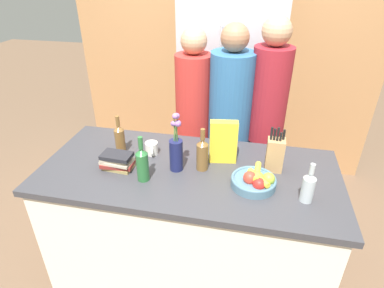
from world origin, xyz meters
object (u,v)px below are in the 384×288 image
(knife_block, at_px, (275,154))
(refrigerator, at_px, (230,91))
(coffee_mug, at_px, (152,148))
(bottle_vinegar, at_px, (142,163))
(bottle_wine, at_px, (120,138))
(person_in_blue, at_px, (230,122))
(cereal_box, at_px, (223,142))
(bottle_oil, at_px, (308,187))
(person_at_sink, at_px, (194,119))
(bottle_water, at_px, (202,154))
(flower_vase, at_px, (176,151))
(book_stack, at_px, (117,161))
(fruit_bowl, at_px, (255,180))
(person_in_red_tee, at_px, (266,118))

(knife_block, bearing_deg, refrigerator, 108.34)
(coffee_mug, xyz_separation_m, bottle_vinegar, (0.04, -0.28, 0.07))
(knife_block, bearing_deg, bottle_wine, 179.87)
(bottle_vinegar, relative_size, person_in_blue, 0.17)
(cereal_box, distance_m, person_in_blue, 0.53)
(knife_block, xyz_separation_m, bottle_oil, (0.17, -0.26, -0.02))
(bottle_wine, height_order, person_at_sink, person_at_sink)
(coffee_mug, bearing_deg, person_at_sink, 74.21)
(refrigerator, distance_m, knife_block, 1.26)
(knife_block, height_order, bottle_water, knife_block)
(bottle_water, height_order, person_at_sink, person_at_sink)
(flower_vase, height_order, bottle_wine, flower_vase)
(bottle_oil, bearing_deg, bottle_water, 163.15)
(bottle_oil, bearing_deg, bottle_wine, 167.15)
(book_stack, height_order, bottle_water, bottle_water)
(flower_vase, relative_size, bottle_water, 1.38)
(knife_block, xyz_separation_m, bottle_wine, (-0.99, 0.00, -0.01))
(fruit_bowl, relative_size, bottle_wine, 0.98)
(cereal_box, relative_size, person_at_sink, 0.17)
(fruit_bowl, bearing_deg, cereal_box, 132.88)
(flower_vase, distance_m, book_stack, 0.37)
(flower_vase, xyz_separation_m, person_at_sink, (-0.04, 0.72, -0.13))
(bottle_wine, height_order, person_in_blue, person_in_blue)
(coffee_mug, distance_m, person_in_blue, 0.70)
(bottle_vinegar, distance_m, bottle_water, 0.36)
(fruit_bowl, distance_m, bottle_water, 0.35)
(flower_vase, distance_m, bottle_wine, 0.43)
(book_stack, distance_m, person_at_sink, 0.84)
(cereal_box, bearing_deg, knife_block, -5.91)
(coffee_mug, bearing_deg, flower_vase, -34.27)
(refrigerator, xyz_separation_m, person_at_sink, (-0.23, -0.59, -0.04))
(cereal_box, distance_m, book_stack, 0.66)
(refrigerator, height_order, person_at_sink, refrigerator)
(refrigerator, relative_size, bottle_water, 7.15)
(refrigerator, relative_size, bottle_oil, 8.51)
(fruit_bowl, distance_m, person_in_red_tee, 0.79)
(coffee_mug, distance_m, bottle_vinegar, 0.29)
(coffee_mug, bearing_deg, bottle_wine, -174.86)
(person_in_blue, bearing_deg, fruit_bowl, -63.10)
(cereal_box, xyz_separation_m, coffee_mug, (-0.47, -0.01, -0.10))
(knife_block, bearing_deg, person_in_blue, 120.54)
(bottle_vinegar, bearing_deg, coffee_mug, 98.50)
(knife_block, height_order, bottle_wine, knife_block)
(knife_block, xyz_separation_m, coffee_mug, (-0.78, 0.02, -0.07))
(book_stack, relative_size, bottle_vinegar, 0.71)
(knife_block, height_order, bottle_oil, knife_block)
(bottle_wine, distance_m, person_in_red_tee, 1.11)
(book_stack, distance_m, person_in_red_tee, 1.17)
(flower_vase, bearing_deg, book_stack, -169.94)
(bottle_wine, relative_size, bottle_water, 0.96)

